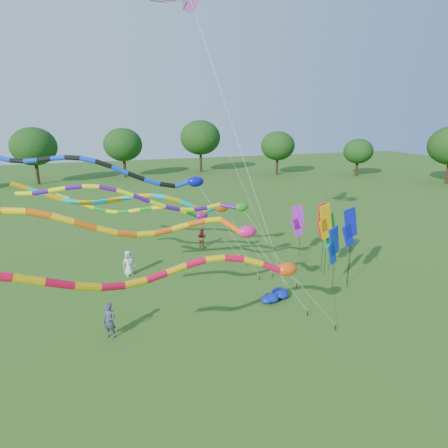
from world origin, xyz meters
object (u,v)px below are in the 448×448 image
object	(u,v)px
tube_kite_orange	(158,226)
blue_nylon_heap	(273,296)
tube_kite_red	(192,271)
person_a	(129,263)
person_b	(110,321)
person_c	(202,237)

from	to	relation	value
tube_kite_orange	blue_nylon_heap	distance (m)	9.07
tube_kite_red	tube_kite_orange	xyz separation A→B (m)	(-0.78, 2.70, 1.15)
person_a	tube_kite_red	bearing A→B (deg)	-97.11
blue_nylon_heap	person_b	distance (m)	9.27
person_a	person_c	bearing A→B (deg)	16.53
person_b	person_a	bearing A→B (deg)	112.73
blue_nylon_heap	tube_kite_orange	bearing A→B (deg)	-162.58
person_c	person_b	bearing A→B (deg)	108.65
tube_kite_red	person_b	xyz separation A→B (m)	(-3.14, 3.99, -3.75)
blue_nylon_heap	person_a	bearing A→B (deg)	139.41
tube_kite_orange	person_c	bearing A→B (deg)	67.24
tube_kite_orange	person_a	xyz separation A→B (m)	(-0.71, 8.64, -4.93)
tube_kite_orange	person_c	xyz separation A→B (m)	(5.52, 12.41, -4.96)
blue_nylon_heap	tube_kite_red	bearing A→B (deg)	-141.36
tube_kite_orange	person_c	distance (m)	14.45
tube_kite_orange	person_a	bearing A→B (deg)	95.95
tube_kite_red	blue_nylon_heap	xyz separation A→B (m)	(6.07, 4.85, -4.39)
person_b	person_c	xyz separation A→B (m)	(7.87, 11.12, -0.06)
person_a	person_b	xyz separation A→B (m)	(-1.64, -7.35, 0.04)
person_a	person_c	world-z (taller)	person_a
tube_kite_orange	person_c	world-z (taller)	tube_kite_orange
tube_kite_orange	person_b	size ratio (longest dim) A/B	8.19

